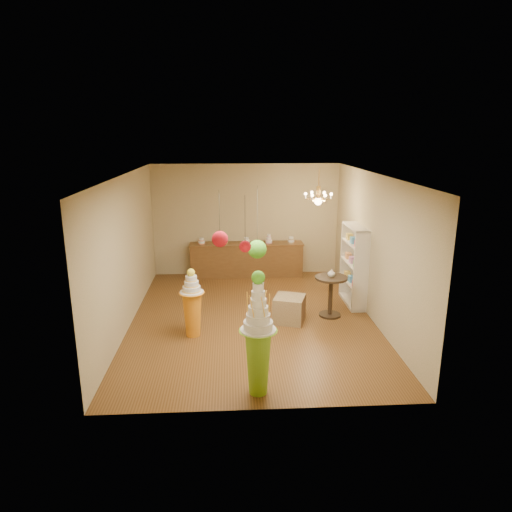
{
  "coord_description": "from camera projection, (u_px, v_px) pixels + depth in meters",
  "views": [
    {
      "loc": [
        -0.45,
        -8.89,
        3.79
      ],
      "look_at": [
        0.08,
        0.0,
        1.37
      ],
      "focal_mm": 32.0,
      "sensor_mm": 36.0,
      "label": 1
    }
  ],
  "objects": [
    {
      "name": "pom_green_mid",
      "position": [
        257.0,
        249.0,
        7.31
      ],
      "size": [
        0.3,
        0.3,
        1.17
      ],
      "color": "#3A3629",
      "rests_on": "ceiling"
    },
    {
      "name": "pedestal_orange",
      "position": [
        192.0,
        308.0,
        8.67
      ],
      "size": [
        0.47,
        0.47,
        1.34
      ],
      "rotation": [
        0.0,
        0.0,
        0.05
      ],
      "color": "orange",
      "rests_on": "floor"
    },
    {
      "name": "ceiling",
      "position": [
        252.0,
        175.0,
        8.8
      ],
      "size": [
        6.5,
        6.5,
        0.0
      ],
      "primitive_type": "plane",
      "rotation": [
        3.14,
        0.0,
        0.0
      ],
      "color": "silver",
      "rests_on": "ground"
    },
    {
      "name": "round_table",
      "position": [
        331.0,
        291.0,
        9.6
      ],
      "size": [
        0.81,
        0.81,
        0.88
      ],
      "rotation": [
        0.0,
        0.0,
        -0.2
      ],
      "color": "black",
      "rests_on": "floor"
    },
    {
      "name": "chandelier",
      "position": [
        318.0,
        199.0,
        10.53
      ],
      "size": [
        0.76,
        0.76,
        0.85
      ],
      "rotation": [
        0.0,
        0.0,
        -0.16
      ],
      "color": "#E6AF51",
      "rests_on": "ceiling"
    },
    {
      "name": "wall_right",
      "position": [
        374.0,
        248.0,
        9.34
      ],
      "size": [
        0.04,
        6.5,
        3.0
      ],
      "primitive_type": "cube",
      "color": "tan",
      "rests_on": "ground"
    },
    {
      "name": "sideboard",
      "position": [
        247.0,
        259.0,
        12.32
      ],
      "size": [
        3.04,
        0.54,
        1.16
      ],
      "color": "brown",
      "rests_on": "floor"
    },
    {
      "name": "shelving_unit",
      "position": [
        354.0,
        265.0,
        10.26
      ],
      "size": [
        0.33,
        1.2,
        1.8
      ],
      "color": "beige",
      "rests_on": "floor"
    },
    {
      "name": "wall_front",
      "position": [
        265.0,
        311.0,
        6.06
      ],
      "size": [
        5.0,
        0.04,
        3.0
      ],
      "primitive_type": "cube",
      "color": "tan",
      "rests_on": "ground"
    },
    {
      "name": "burlap_riser",
      "position": [
        289.0,
        309.0,
        9.4
      ],
      "size": [
        0.75,
        0.75,
        0.54
      ],
      "primitive_type": "cube",
      "rotation": [
        0.0,
        0.0,
        -0.32
      ],
      "color": "olive",
      "rests_on": "floor"
    },
    {
      "name": "pedestal_green",
      "position": [
        258.0,
        346.0,
        6.68
      ],
      "size": [
        0.67,
        0.67,
        1.92
      ],
      "rotation": [
        0.0,
        0.0,
        0.35
      ],
      "color": "#7CBA28",
      "rests_on": "floor"
    },
    {
      "name": "wall_left",
      "position": [
        127.0,
        252.0,
        9.05
      ],
      "size": [
        0.04,
        6.5,
        3.0
      ],
      "primitive_type": "cube",
      "color": "tan",
      "rests_on": "ground"
    },
    {
      "name": "wall_back",
      "position": [
        246.0,
        220.0,
        12.32
      ],
      "size": [
        5.0,
        0.04,
        3.0
      ],
      "primitive_type": "cube",
      "color": "tan",
      "rests_on": "ground"
    },
    {
      "name": "pom_red_left",
      "position": [
        220.0,
        239.0,
        6.65
      ],
      "size": [
        0.24,
        0.24,
        0.83
      ],
      "color": "#3A3629",
      "rests_on": "ceiling"
    },
    {
      "name": "floor",
      "position": [
        252.0,
        319.0,
        9.59
      ],
      "size": [
        6.5,
        6.5,
        0.0
      ],
      "primitive_type": "plane",
      "color": "brown",
      "rests_on": "ground"
    },
    {
      "name": "vase",
      "position": [
        332.0,
        273.0,
        9.5
      ],
      "size": [
        0.17,
        0.17,
        0.17
      ],
      "primitive_type": "imported",
      "rotation": [
        0.0,
        0.0,
        -0.05
      ],
      "color": "beige",
      "rests_on": "round_table"
    },
    {
      "name": "pom_red_right",
      "position": [
        245.0,
        246.0,
        6.14
      ],
      "size": [
        0.16,
        0.16,
        0.77
      ],
      "color": "#3A3629",
      "rests_on": "ceiling"
    }
  ]
}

